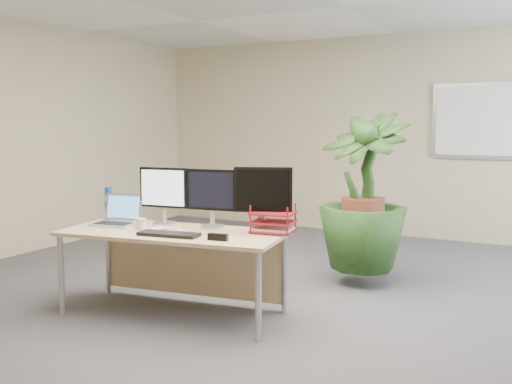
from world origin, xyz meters
The scene contains 17 objects.
floor centered at (0.00, 0.00, 0.00)m, with size 8.00×8.00×0.00m, color #48484D.
back_wall centered at (0.00, 4.00, 1.35)m, with size 7.00×0.04×2.70m, color beige.
whiteboard centered at (1.20, 3.97, 1.55)m, with size 1.30×0.04×0.95m.
desk centered at (-0.68, 0.05, 0.54)m, with size 1.85×0.98×0.68m.
floor_plant centered at (0.40, 1.50, 0.75)m, with size 0.84×0.84×1.50m, color #183714.
monitor_left centered at (-0.90, 0.16, 0.95)m, with size 0.43×0.20×0.48m.
monitor_right centered at (-0.46, 0.22, 0.95)m, with size 0.43×0.20×0.48m.
monitor_dark centered at (-0.03, 0.27, 0.97)m, with size 0.44×0.21×0.51m.
laptop centered at (-1.26, -0.01, 0.74)m, with size 0.39×0.35×0.25m.
keyboard centered at (-0.58, -0.22, 0.69)m, with size 0.47×0.16×0.03m, color black.
coffee_mug centered at (-0.92, -0.12, 0.72)m, with size 0.12×0.08×0.09m.
spiral_notebook centered at (-0.74, -0.07, 0.68)m, with size 0.27×0.21×0.01m, color white.
orange_pen centered at (-0.69, -0.06, 0.69)m, with size 0.01×0.01×0.13m, color #E55519.
yellow_highlighter centered at (-0.48, -0.05, 0.69)m, with size 0.02×0.02×0.11m, color #FBFF1A.
water_bottle centered at (-1.49, 0.14, 0.82)m, with size 0.07×0.07×0.29m.
letter_tray centered at (0.06, 0.27, 0.75)m, with size 0.36×0.29×0.15m.
stapler centered at (-0.16, -0.19, 0.70)m, with size 0.15×0.04×0.05m, color black.
Camera 1 is at (1.98, -3.67, 1.53)m, focal length 40.00 mm.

